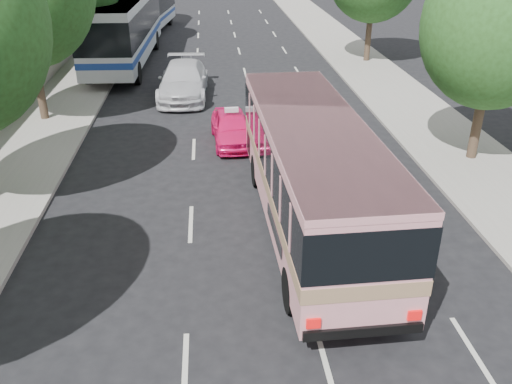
{
  "coord_description": "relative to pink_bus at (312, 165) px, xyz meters",
  "views": [
    {
      "loc": [
        -1.18,
        -10.32,
        8.23
      ],
      "look_at": [
        -0.02,
        2.79,
        1.6
      ],
      "focal_mm": 38.0,
      "sensor_mm": 36.0,
      "label": 1
    }
  ],
  "objects": [
    {
      "name": "ground",
      "position": [
        -1.61,
        -3.37,
        -2.1
      ],
      "size": [
        120.0,
        120.0,
        0.0
      ],
      "primitive_type": "plane",
      "color": "black",
      "rests_on": "ground"
    },
    {
      "name": "sidewalk_left",
      "position": [
        -10.11,
        16.63,
        -2.02
      ],
      "size": [
        4.0,
        90.0,
        0.15
      ],
      "primitive_type": "cube",
      "color": "#9E998E",
      "rests_on": "ground"
    },
    {
      "name": "sidewalk_right",
      "position": [
        6.89,
        16.63,
        -2.04
      ],
      "size": [
        4.0,
        90.0,
        0.12
      ],
      "primitive_type": "cube",
      "color": "#9E998E",
      "rests_on": "ground"
    },
    {
      "name": "low_wall",
      "position": [
        -11.91,
        16.63,
        -1.2
      ],
      "size": [
        0.3,
        90.0,
        1.5
      ],
      "primitive_type": "cube",
      "color": "#9E998E",
      "rests_on": "sidewalk_left"
    },
    {
      "name": "tree_right_near",
      "position": [
        7.17,
        4.58,
        3.1
      ],
      "size": [
        5.1,
        5.1,
        7.95
      ],
      "color": "#38281E",
      "rests_on": "ground"
    },
    {
      "name": "pink_bus",
      "position": [
        0.0,
        0.0,
        0.0
      ],
      "size": [
        3.0,
        10.65,
        3.37
      ],
      "rotation": [
        0.0,
        0.0,
        0.03
      ],
      "color": "pink",
      "rests_on": "ground"
    },
    {
      "name": "pink_taxi",
      "position": [
        -1.94,
        7.2,
        -1.44
      ],
      "size": [
        1.79,
        3.96,
        1.32
      ],
      "primitive_type": "imported",
      "rotation": [
        0.0,
        0.0,
        0.06
      ],
      "color": "#FF166D",
      "rests_on": "ground"
    },
    {
      "name": "white_pickup",
      "position": [
        -4.1,
        13.9,
        -1.24
      ],
      "size": [
        2.63,
        5.98,
        1.71
      ],
      "primitive_type": "imported",
      "rotation": [
        0.0,
        0.0,
        -0.04
      ],
      "color": "silver",
      "rests_on": "ground"
    },
    {
      "name": "tour_coach_front",
      "position": [
        -7.91,
        21.39,
        0.38
      ],
      "size": [
        3.42,
        13.83,
        4.11
      ],
      "rotation": [
        0.0,
        0.0,
        -0.03
      ],
      "color": "silver",
      "rests_on": "ground"
    },
    {
      "name": "tour_coach_rear",
      "position": [
        -7.38,
        32.32,
        -0.17
      ],
      "size": [
        3.64,
        10.93,
        3.21
      ],
      "rotation": [
        0.0,
        0.0,
        -0.13
      ],
      "color": "silver",
      "rests_on": "ground"
    },
    {
      "name": "taxi_roof_sign",
      "position": [
        -1.94,
        7.2,
        -0.69
      ],
      "size": [
        0.56,
        0.21,
        0.18
      ],
      "primitive_type": "cube",
      "rotation": [
        0.0,
        0.0,
        0.06
      ],
      "color": "silver",
      "rests_on": "pink_taxi"
    }
  ]
}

